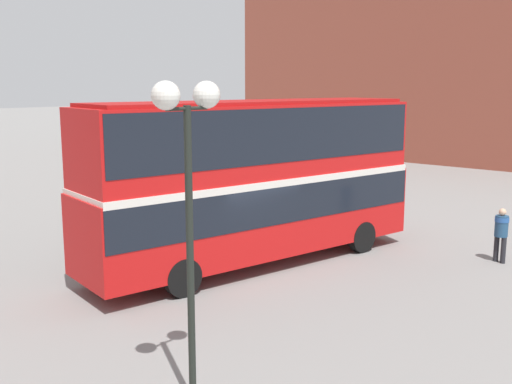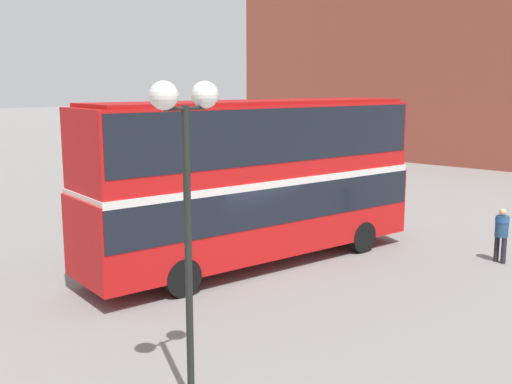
% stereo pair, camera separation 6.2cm
% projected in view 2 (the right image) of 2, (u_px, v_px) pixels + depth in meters
% --- Properties ---
extents(ground_plane, '(240.00, 240.00, 0.00)m').
position_uv_depth(ground_plane, '(240.00, 271.00, 17.22)').
color(ground_plane, gray).
extents(building_row_right, '(11.89, 31.02, 18.47)m').
position_uv_depth(building_row_right, '(456.00, 29.00, 43.49)').
color(building_row_right, brown).
rests_on(building_row_right, ground_plane).
extents(double_decker_bus, '(11.00, 4.47, 4.85)m').
position_uv_depth(double_decker_bus, '(256.00, 172.00, 17.51)').
color(double_decker_bus, red).
rests_on(double_decker_bus, ground_plane).
extents(pedestrian_foreground, '(0.52, 0.52, 1.66)m').
position_uv_depth(pedestrian_foreground, '(502.00, 230.00, 17.91)').
color(pedestrian_foreground, '#232328').
rests_on(pedestrian_foreground, ground_plane).
extents(street_lamp_twin_globe, '(1.28, 0.44, 5.37)m').
position_uv_depth(street_lamp_twin_globe, '(186.00, 146.00, 9.28)').
color(street_lamp_twin_globe, black).
rests_on(street_lamp_twin_globe, ground_plane).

